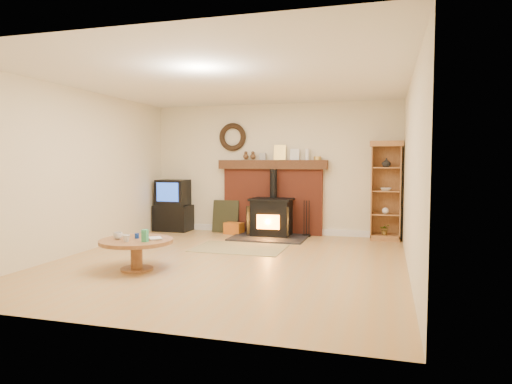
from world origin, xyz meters
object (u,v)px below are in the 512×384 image
(wood_stove, at_px, (271,218))
(coffee_table, at_px, (136,245))
(tv_unit, at_px, (173,206))
(curio_cabinet, at_px, (386,191))

(wood_stove, bearing_deg, coffee_table, -109.46)
(tv_unit, relative_size, coffee_table, 1.09)
(wood_stove, relative_size, curio_cabinet, 0.77)
(wood_stove, bearing_deg, tv_unit, 174.89)
(wood_stove, height_order, tv_unit, wood_stove)
(curio_cabinet, bearing_deg, tv_unit, -178.87)
(wood_stove, relative_size, coffee_table, 1.43)
(tv_unit, distance_m, coffee_table, 3.46)
(tv_unit, bearing_deg, coffee_table, -71.84)
(coffee_table, bearing_deg, wood_stove, 70.54)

